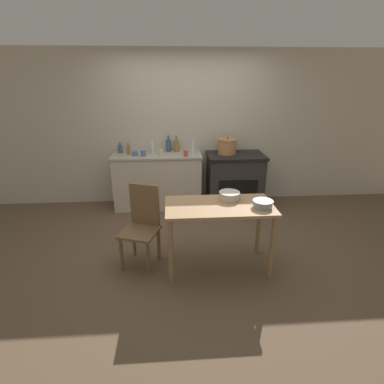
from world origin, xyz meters
The scene contains 20 objects.
ground_plane centered at (0.00, 0.00, 0.00)m, with size 14.00×14.00×0.00m, color brown.
wall_back centered at (0.00, 1.58, 1.27)m, with size 8.00×0.07×2.55m.
counter_cabinet centered at (-0.52, 1.29, 0.46)m, with size 1.47×0.55×0.92m.
stove centered at (0.79, 1.23, 0.46)m, with size 0.94×0.67×0.91m.
work_table centered at (0.24, -0.54, 0.67)m, with size 1.20×0.62×0.80m.
chair centered at (-0.64, -0.38, 0.50)m, with size 0.51×0.51×0.96m.
flour_sack centered at (0.64, 0.73, 0.16)m, with size 0.28×0.19×0.32m, color beige.
stock_pot centered at (0.65, 1.28, 1.04)m, with size 0.31×0.31×0.27m.
mixing_bowl_large centered at (0.38, -0.39, 0.85)m, with size 0.24×0.24×0.09m.
mixing_bowl_small centered at (0.70, -0.63, 0.84)m, with size 0.22×0.22×0.08m.
bottle_far_left centered at (-0.98, 1.32, 1.00)m, with size 0.06×0.06×0.19m.
bottle_left centered at (0.09, 1.34, 1.02)m, with size 0.07×0.07×0.26m.
bottle_mid_left centered at (-0.59, 1.38, 1.01)m, with size 0.07×0.07×0.24m.
bottle_center_left centered at (-0.32, 1.48, 1.03)m, with size 0.08×0.08×0.27m.
bottle_center centered at (-0.19, 1.44, 1.02)m, with size 0.08×0.08×0.27m.
bottle_center_right centered at (-1.12, 1.44, 0.99)m, with size 0.08×0.08×0.17m.
cup_mid_right centered at (-0.86, 1.22, 0.96)m, with size 0.09×0.09×0.08m, color #4C6B99.
cup_right centered at (-0.45, 1.26, 0.96)m, with size 0.07×0.07×0.08m, color beige.
cup_far_right centered at (-0.05, 1.12, 0.97)m, with size 0.07×0.07×0.10m, color #B74C42.
cup_end_right centered at (-0.73, 1.19, 0.97)m, with size 0.09×0.09×0.09m, color #4C6B99.
Camera 1 is at (-0.27, -3.54, 2.13)m, focal length 28.00 mm.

